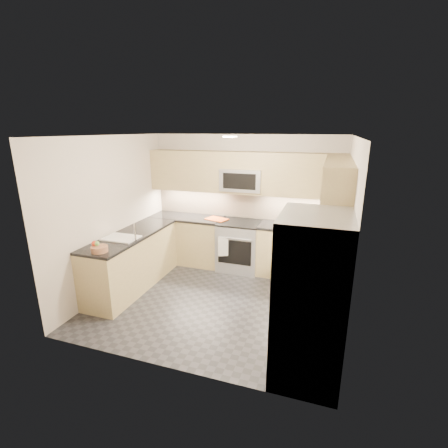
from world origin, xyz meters
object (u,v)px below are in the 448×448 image
refrigerator (310,298)px  microwave (242,180)px  cutting_board (217,219)px  fruit_basket (99,249)px  utensil_bowl (330,225)px  gas_range (239,246)px

refrigerator → microwave: bearing=119.6°
cutting_board → fruit_basket: fruit_basket is taller
microwave → cutting_board: bearing=-165.6°
utensil_bowl → cutting_board: bearing=179.6°
gas_range → fruit_basket: fruit_basket is taller
cutting_board → gas_range: bearing=-1.0°
utensil_bowl → fruit_basket: utensil_bowl is taller
gas_range → cutting_board: size_ratio=2.30×
refrigerator → cutting_board: bearing=128.1°
gas_range → refrigerator: size_ratio=0.51×
gas_range → microwave: bearing=90.0°
gas_range → utensil_bowl: size_ratio=3.41×
gas_range → cutting_board: (-0.46, 0.01, 0.49)m
microwave → refrigerator: (1.45, -2.55, -0.80)m
refrigerator → fruit_basket: refrigerator is taller
refrigerator → utensil_bowl: (0.14, 2.42, 0.12)m
utensil_bowl → cutting_board: (-2.04, 0.02, -0.07)m
cutting_board → microwave: bearing=14.4°
fruit_basket → refrigerator: bearing=-6.3°
microwave → fruit_basket: size_ratio=3.32×
gas_range → refrigerator: refrigerator is taller
microwave → refrigerator: bearing=-60.4°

